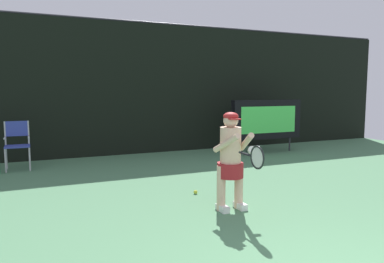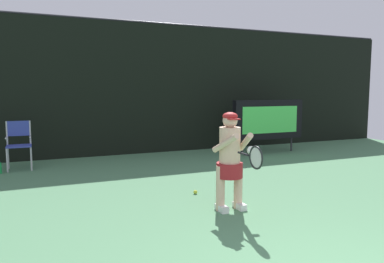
% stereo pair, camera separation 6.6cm
% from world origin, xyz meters
% --- Properties ---
extents(backdrop_screen, '(18.00, 0.12, 3.66)m').
position_xyz_m(backdrop_screen, '(0.00, 8.50, 1.81)').
color(backdrop_screen, black).
rests_on(backdrop_screen, ground).
extents(scoreboard, '(2.20, 0.21, 1.50)m').
position_xyz_m(scoreboard, '(3.69, 7.14, 0.95)').
color(scoreboard, black).
rests_on(scoreboard, ground).
extents(umpire_chair, '(0.52, 0.44, 1.08)m').
position_xyz_m(umpire_chair, '(-2.73, 7.47, 0.62)').
color(umpire_chair, '#B7B7BC').
rests_on(umpire_chair, ground).
extents(water_bottle, '(0.07, 0.07, 0.27)m').
position_xyz_m(water_bottle, '(-3.11, 7.14, 0.12)').
color(water_bottle, '#199642').
rests_on(water_bottle, ground).
extents(tennis_player, '(0.53, 0.61, 1.45)m').
position_xyz_m(tennis_player, '(0.23, 3.09, 0.79)').
color(tennis_player, white).
rests_on(tennis_player, ground).
extents(tennis_racket, '(0.03, 0.60, 0.31)m').
position_xyz_m(tennis_racket, '(0.22, 2.42, 0.90)').
color(tennis_racket, black).
extents(tennis_ball_loose, '(0.07, 0.07, 0.07)m').
position_xyz_m(tennis_ball_loose, '(0.09, 4.05, 0.03)').
color(tennis_ball_loose, '#CCDB3D').
rests_on(tennis_ball_loose, ground).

